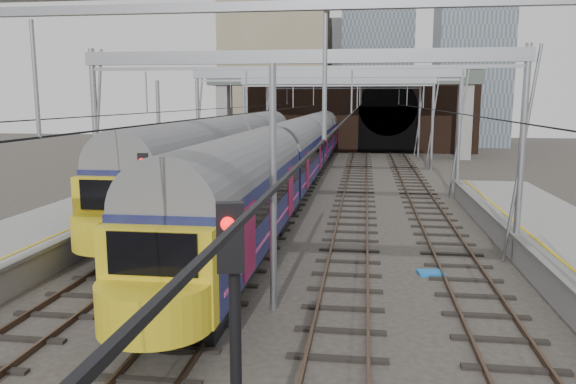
# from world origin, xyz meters

# --- Properties ---
(ground) EXTENTS (160.00, 160.00, 0.00)m
(ground) POSITION_xyz_m (0.00, 0.00, 0.00)
(ground) COLOR #38332D
(ground) RESTS_ON ground
(tracks) EXTENTS (14.40, 80.00, 0.22)m
(tracks) POSITION_xyz_m (0.00, 15.00, 0.02)
(tracks) COLOR #4C3828
(tracks) RESTS_ON ground
(overhead_line) EXTENTS (16.80, 80.00, 8.00)m
(overhead_line) POSITION_xyz_m (0.00, 21.49, 6.57)
(overhead_line) COLOR gray
(overhead_line) RESTS_ON ground
(retaining_wall) EXTENTS (28.00, 2.75, 9.00)m
(retaining_wall) POSITION_xyz_m (1.40, 51.93, 4.33)
(retaining_wall) COLOR #321F16
(retaining_wall) RESTS_ON ground
(overbridge) EXTENTS (28.00, 3.00, 9.25)m
(overbridge) POSITION_xyz_m (0.00, 46.00, 7.27)
(overbridge) COLOR gray
(overbridge) RESTS_ON ground
(city_skyline) EXTENTS (37.50, 27.50, 60.00)m
(city_skyline) POSITION_xyz_m (2.73, 70.48, 17.09)
(city_skyline) COLOR tan
(city_skyline) RESTS_ON ground
(train_main) EXTENTS (2.77, 64.12, 4.78)m
(train_main) POSITION_xyz_m (-2.00, 30.02, 2.47)
(train_main) COLOR black
(train_main) RESTS_ON ground
(train_second) EXTENTS (2.94, 34.05, 5.02)m
(train_second) POSITION_xyz_m (-6.00, 21.47, 2.57)
(train_second) COLOR black
(train_second) RESTS_ON ground
(signal_near_left) EXTENTS (0.34, 0.45, 4.39)m
(signal_near_left) POSITION_xyz_m (-4.28, 3.29, 2.81)
(signal_near_left) COLOR black
(signal_near_left) RESTS_ON ground
(signal_near_centre) EXTENTS (0.37, 0.46, 4.80)m
(signal_near_centre) POSITION_xyz_m (0.93, -6.72, 3.03)
(signal_near_centre) COLOR black
(signal_near_centre) RESTS_ON ground
(equip_cover_a) EXTENTS (1.14, 0.98, 0.11)m
(equip_cover_a) POSITION_xyz_m (-2.25, -0.46, 0.06)
(equip_cover_a) COLOR blue
(equip_cover_a) RESTS_ON ground
(equip_cover_b) EXTENTS (1.08, 0.93, 0.11)m
(equip_cover_b) POSITION_xyz_m (-2.24, 1.44, 0.05)
(equip_cover_b) COLOR blue
(equip_cover_b) RESTS_ON ground
(equip_cover_c) EXTENTS (0.97, 0.74, 0.11)m
(equip_cover_c) POSITION_xyz_m (4.92, 5.99, 0.05)
(equip_cover_c) COLOR blue
(equip_cover_c) RESTS_ON ground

